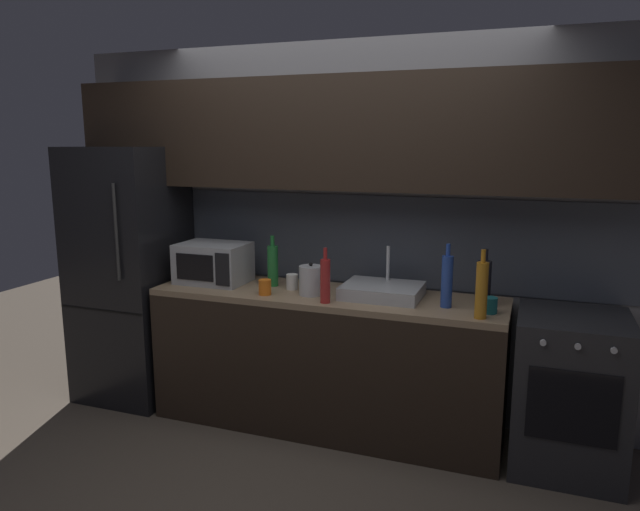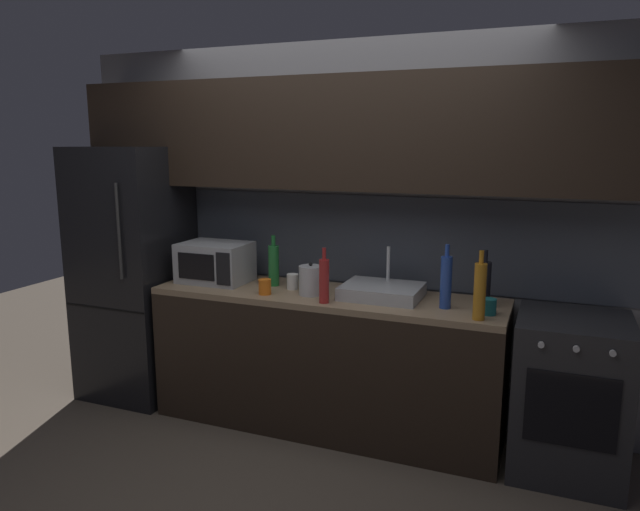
% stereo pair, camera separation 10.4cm
% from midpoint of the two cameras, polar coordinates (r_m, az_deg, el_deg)
% --- Properties ---
extents(ground_plane, '(10.00, 10.00, 0.00)m').
position_cam_midpoint_polar(ground_plane, '(3.36, -5.99, -22.44)').
color(ground_plane, '#4C4238').
extents(back_wall, '(3.99, 0.44, 2.50)m').
position_cam_midpoint_polar(back_wall, '(3.93, 1.32, 6.57)').
color(back_wall, slate).
rests_on(back_wall, ground).
extents(counter_run, '(2.25, 0.60, 0.90)m').
position_cam_midpoint_polar(counter_run, '(3.90, -0.19, -10.08)').
color(counter_run, black).
rests_on(counter_run, ground).
extents(refrigerator, '(0.68, 0.69, 1.82)m').
position_cam_midpoint_polar(refrigerator, '(4.50, -18.51, -1.70)').
color(refrigerator, black).
rests_on(refrigerator, ground).
extents(oven_range, '(0.60, 0.62, 0.90)m').
position_cam_midpoint_polar(oven_range, '(3.69, 22.20, -12.19)').
color(oven_range, '#232326').
rests_on(oven_range, ground).
extents(microwave, '(0.46, 0.35, 0.27)m').
position_cam_midpoint_polar(microwave, '(4.10, -11.00, -0.70)').
color(microwave, '#A8AAAF').
rests_on(microwave, counter_run).
extents(sink_basin, '(0.48, 0.38, 0.30)m').
position_cam_midpoint_polar(sink_basin, '(3.67, 5.24, -3.41)').
color(sink_basin, '#ADAFB5').
rests_on(sink_basin, counter_run).
extents(kettle, '(0.18, 0.15, 0.21)m').
position_cam_midpoint_polar(kettle, '(3.70, -1.68, -2.42)').
color(kettle, '#B7BABF').
rests_on(kettle, counter_run).
extents(wine_bottle_amber, '(0.07, 0.07, 0.38)m').
position_cam_midpoint_polar(wine_bottle_amber, '(3.30, 14.49, -3.21)').
color(wine_bottle_amber, '#B27019').
rests_on(wine_bottle_amber, counter_run).
extents(wine_bottle_dark, '(0.08, 0.08, 0.34)m').
position_cam_midpoint_polar(wine_bottle_dark, '(3.56, 14.79, -2.55)').
color(wine_bottle_dark, black).
rests_on(wine_bottle_dark, counter_run).
extents(wine_bottle_blue, '(0.07, 0.07, 0.37)m').
position_cam_midpoint_polar(wine_bottle_blue, '(3.48, 11.34, -2.41)').
color(wine_bottle_blue, '#234299').
rests_on(wine_bottle_blue, counter_run).
extents(wine_bottle_red, '(0.06, 0.06, 0.33)m').
position_cam_midpoint_polar(wine_bottle_red, '(3.51, -0.34, -2.41)').
color(wine_bottle_red, '#A82323').
rests_on(wine_bottle_red, counter_run).
extents(wine_bottle_green, '(0.07, 0.07, 0.34)m').
position_cam_midpoint_polar(wine_bottle_green, '(3.93, -5.35, -0.94)').
color(wine_bottle_green, '#1E6B2D').
rests_on(wine_bottle_green, counter_run).
extents(mug_white, '(0.08, 0.08, 0.10)m').
position_cam_midpoint_polar(mug_white, '(3.85, -3.50, -2.56)').
color(mug_white, silver).
rests_on(mug_white, counter_run).
extents(mug_orange, '(0.08, 0.08, 0.10)m').
position_cam_midpoint_polar(mug_orange, '(3.73, -6.15, -3.07)').
color(mug_orange, orange).
rests_on(mug_orange, counter_run).
extents(mug_teal, '(0.09, 0.09, 0.09)m').
position_cam_midpoint_polar(mug_teal, '(3.44, 15.25, -4.67)').
color(mug_teal, '#19666B').
rests_on(mug_teal, counter_run).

